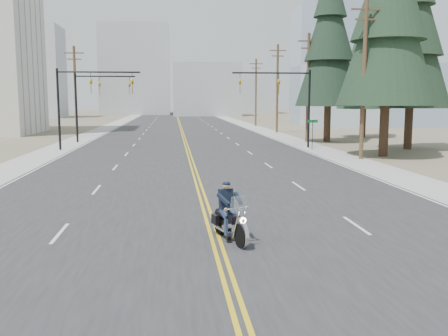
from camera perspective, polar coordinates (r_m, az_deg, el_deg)
The scene contains 24 objects.
ground_plane at distance 13.08m, azimuth 0.11°, elevation -11.59°, with size 400.00×400.00×0.00m, color #776D56.
road at distance 82.39m, azimuth -5.01°, elevation 4.76°, with size 20.00×200.00×0.01m, color #303033.
sidewalk_left at distance 83.01m, azimuth -12.99°, elevation 4.61°, with size 3.00×200.00×0.01m, color #A5A5A0.
sidewalk_right at distance 83.37m, azimuth 2.95°, elevation 4.81°, with size 3.00×200.00×0.01m, color #A5A5A0.
traffic_mast_left at distance 44.94m, azimuth -15.91°, elevation 8.27°, with size 7.10×0.26×7.00m.
traffic_mast_right at distance 45.45m, azimuth 7.24°, elevation 8.49°, with size 7.10×0.26×7.00m.
traffic_mast_far at distance 52.88m, azimuth -14.77°, elevation 8.13°, with size 6.10×0.26×7.00m.
street_sign at distance 44.04m, azimuth 10.08°, elevation 4.38°, with size 0.90×0.06×2.62m.
utility_pole_b at distance 37.91m, azimuth 15.69°, elevation 10.00°, with size 2.20×0.30×11.50m.
utility_pole_c at distance 52.15m, azimuth 9.57°, elevation 9.22°, with size 2.20×0.30×11.00m.
utility_pole_d at distance 66.73m, azimuth 6.11°, elevation 9.17°, with size 2.20×0.30×11.50m.
utility_pole_e at distance 83.43m, azimuth 3.66°, elevation 8.74°, with size 2.20×0.30×11.00m.
utility_pole_left at distance 61.31m, azimuth -16.62°, elevation 8.55°, with size 2.20×0.30×10.50m.
glass_building at distance 88.93m, azimuth 16.42°, elevation 11.14°, with size 24.00×16.00×20.00m, color #9EB5CC.
haze_bldg_a at distance 131.83m, azimuth -21.05°, elevation 10.19°, with size 14.00×12.00×22.00m, color #B7BCC6.
haze_bldg_b at distance 137.61m, azimuth -2.05°, elevation 8.91°, with size 18.00×14.00×14.00m, color #ADB2B7.
haze_bldg_c at distance 129.14m, azimuth 12.94°, elevation 9.68°, with size 16.00×12.00×18.00m, color #B7BCC6.
haze_bldg_d at distance 152.89m, azimuth -10.09°, elevation 10.93°, with size 20.00×15.00×26.00m, color #ADB2B7.
haze_bldg_e at distance 164.39m, azimuth 3.34°, elevation 8.37°, with size 14.00×14.00×12.00m, color #B7BCC6.
motorcyclist at distance 15.39m, azimuth 0.71°, elevation -5.07°, with size 1.00×2.34×1.82m, color black, non-canonical shape.
conifer_near at distance 40.89m, azimuth 18.37°, elevation 17.19°, with size 7.42×7.42×19.64m.
conifer_mid at distance 47.44m, azimuth 20.82°, elevation 14.70°, with size 6.82×6.82×18.20m.
conifer_tall at distance 53.26m, azimuth 11.98°, elevation 14.45°, with size 6.68×6.68×18.55m.
conifer_far at distance 60.69m, azimuth 15.85°, elevation 12.39°, with size 6.18×6.18×16.57m.
Camera 1 is at (-1.29, -12.27, 4.34)m, focal length 40.00 mm.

